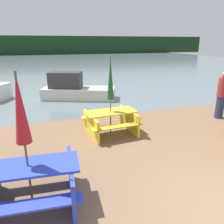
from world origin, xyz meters
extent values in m
cube|color=slate|center=(0.00, 30.72, 0.00)|extent=(60.00, 50.00, 0.00)
cube|color=#193319|center=(0.00, 50.72, 2.00)|extent=(80.00, 1.60, 4.00)
cube|color=blue|center=(-3.17, 1.42, 0.77)|extent=(1.75, 0.85, 0.04)
cube|color=blue|center=(-3.22, 0.88, 0.43)|extent=(1.71, 0.43, 0.04)
cube|color=blue|center=(-3.12, 1.97, 0.43)|extent=(1.71, 0.43, 0.04)
cube|color=blue|center=(-2.47, 1.36, 0.37)|extent=(0.19, 1.38, 0.75)
cube|color=yellow|center=(-0.84, 4.04, 0.70)|extent=(1.60, 0.80, 0.04)
cube|color=yellow|center=(-0.81, 3.49, 0.42)|extent=(1.57, 0.38, 0.04)
cube|color=yellow|center=(-0.88, 4.58, 0.42)|extent=(1.57, 0.38, 0.04)
cube|color=yellow|center=(-1.48, 3.99, 0.34)|extent=(0.16, 1.38, 0.68)
cube|color=yellow|center=(-0.21, 4.08, 0.34)|extent=(0.16, 1.38, 0.68)
cylinder|color=brown|center=(-3.17, 1.42, 1.19)|extent=(0.04, 0.04, 2.37)
cone|color=#A81923|center=(-3.17, 1.42, 1.80)|extent=(0.25, 0.25, 1.15)
cylinder|color=brown|center=(-0.84, 4.04, 1.19)|extent=(0.04, 0.04, 2.39)
cone|color=#195128|center=(-0.84, 4.04, 1.75)|extent=(0.21, 0.21, 1.27)
cube|color=beige|center=(-1.00, 8.69, 0.28)|extent=(3.78, 2.49, 0.57)
cube|color=#333338|center=(-1.60, 8.93, 0.96)|extent=(1.78, 1.39, 0.78)
cylinder|color=#283351|center=(3.51, 4.10, 0.41)|extent=(0.30, 0.30, 0.83)
cylinder|color=maroon|center=(3.51, 4.10, 1.18)|extent=(0.35, 0.35, 0.70)
camera|label=1|loc=(-2.85, -2.07, 2.78)|focal=35.00mm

